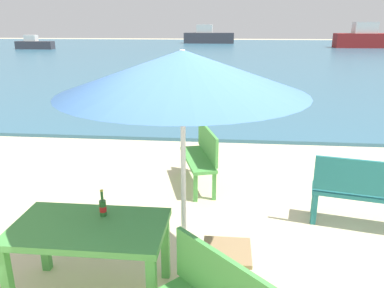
{
  "coord_description": "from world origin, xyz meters",
  "views": [
    {
      "loc": [
        -0.08,
        -2.87,
        2.51
      ],
      "look_at": [
        -0.65,
        3.0,
        0.6
      ],
      "focal_mm": 35.2,
      "sensor_mm": 36.0,
      "label": 1
    }
  ],
  "objects_px": {
    "bench_green_right": "(202,153)",
    "swimmer_person": "(188,89)",
    "bench_teal_center": "(363,189)",
    "boat_tanker": "(369,39)",
    "picnic_table_green": "(90,236)",
    "patio_umbrella": "(183,72)",
    "side_table_wood": "(226,267)",
    "boat_barge": "(34,44)",
    "beer_bottle_amber": "(103,207)",
    "boat_fishing_trawler": "(208,37)"
  },
  "relations": [
    {
      "from": "picnic_table_green",
      "to": "bench_teal_center",
      "type": "distance_m",
      "value": 3.31
    },
    {
      "from": "picnic_table_green",
      "to": "patio_umbrella",
      "type": "distance_m",
      "value": 1.71
    },
    {
      "from": "boat_fishing_trawler",
      "to": "side_table_wood",
      "type": "bearing_deg",
      "value": -86.56
    },
    {
      "from": "boat_barge",
      "to": "boat_tanker",
      "type": "bearing_deg",
      "value": 9.03
    },
    {
      "from": "bench_green_right",
      "to": "boat_barge",
      "type": "relative_size",
      "value": 0.35
    },
    {
      "from": "bench_green_right",
      "to": "boat_fishing_trawler",
      "type": "relative_size",
      "value": 0.21
    },
    {
      "from": "picnic_table_green",
      "to": "bench_teal_center",
      "type": "relative_size",
      "value": 1.12
    },
    {
      "from": "picnic_table_green",
      "to": "patio_umbrella",
      "type": "height_order",
      "value": "patio_umbrella"
    },
    {
      "from": "bench_green_right",
      "to": "bench_teal_center",
      "type": "bearing_deg",
      "value": -28.43
    },
    {
      "from": "picnic_table_green",
      "to": "side_table_wood",
      "type": "height_order",
      "value": "picnic_table_green"
    },
    {
      "from": "beer_bottle_amber",
      "to": "bench_green_right",
      "type": "xyz_separation_m",
      "value": [
        0.76,
        2.49,
        -0.31
      ]
    },
    {
      "from": "bench_teal_center",
      "to": "boat_tanker",
      "type": "xyz_separation_m",
      "value": [
        12.13,
        36.1,
        0.43
      ]
    },
    {
      "from": "beer_bottle_amber",
      "to": "swimmer_person",
      "type": "bearing_deg",
      "value": 91.76
    },
    {
      "from": "picnic_table_green",
      "to": "bench_green_right",
      "type": "height_order",
      "value": "bench_green_right"
    },
    {
      "from": "picnic_table_green",
      "to": "side_table_wood",
      "type": "xyz_separation_m",
      "value": [
        1.26,
        0.06,
        -0.3
      ]
    },
    {
      "from": "bench_teal_center",
      "to": "swimmer_person",
      "type": "xyz_separation_m",
      "value": [
        -3.17,
        8.98,
        -0.3
      ]
    },
    {
      "from": "picnic_table_green",
      "to": "beer_bottle_amber",
      "type": "relative_size",
      "value": 5.28
    },
    {
      "from": "beer_bottle_amber",
      "to": "boat_fishing_trawler",
      "type": "distance_m",
      "value": 44.45
    },
    {
      "from": "picnic_table_green",
      "to": "boat_barge",
      "type": "height_order",
      "value": "boat_barge"
    },
    {
      "from": "patio_umbrella",
      "to": "boat_tanker",
      "type": "height_order",
      "value": "boat_tanker"
    },
    {
      "from": "beer_bottle_amber",
      "to": "boat_fishing_trawler",
      "type": "relative_size",
      "value": 0.04
    },
    {
      "from": "beer_bottle_amber",
      "to": "bench_teal_center",
      "type": "relative_size",
      "value": 0.21
    },
    {
      "from": "picnic_table_green",
      "to": "boat_fishing_trawler",
      "type": "xyz_separation_m",
      "value": [
        -1.42,
        44.61,
        0.22
      ]
    },
    {
      "from": "beer_bottle_amber",
      "to": "patio_umbrella",
      "type": "xyz_separation_m",
      "value": [
        0.77,
        0.02,
        1.26
      ]
    },
    {
      "from": "picnic_table_green",
      "to": "bench_green_right",
      "type": "bearing_deg",
      "value": 72.6
    },
    {
      "from": "boat_fishing_trawler",
      "to": "beer_bottle_amber",
      "type": "bearing_deg",
      "value": -88.07
    },
    {
      "from": "bench_teal_center",
      "to": "boat_fishing_trawler",
      "type": "height_order",
      "value": "boat_fishing_trawler"
    },
    {
      "from": "bench_teal_center",
      "to": "bench_green_right",
      "type": "relative_size",
      "value": 1.0
    },
    {
      "from": "boat_fishing_trawler",
      "to": "boat_barge",
      "type": "bearing_deg",
      "value": -142.73
    },
    {
      "from": "bench_green_right",
      "to": "swimmer_person",
      "type": "xyz_separation_m",
      "value": [
        -1.08,
        7.85,
        -0.3
      ]
    },
    {
      "from": "bench_teal_center",
      "to": "bench_green_right",
      "type": "distance_m",
      "value": 2.38
    },
    {
      "from": "swimmer_person",
      "to": "boat_fishing_trawler",
      "type": "bearing_deg",
      "value": 91.98
    },
    {
      "from": "bench_green_right",
      "to": "boat_barge",
      "type": "height_order",
      "value": "boat_barge"
    },
    {
      "from": "swimmer_person",
      "to": "boat_barge",
      "type": "bearing_deg",
      "value": 127.92
    },
    {
      "from": "beer_bottle_amber",
      "to": "swimmer_person",
      "type": "xyz_separation_m",
      "value": [
        -0.32,
        10.34,
        -0.61
      ]
    },
    {
      "from": "bench_teal_center",
      "to": "boat_barge",
      "type": "relative_size",
      "value": 0.35
    },
    {
      "from": "bench_teal_center",
      "to": "boat_fishing_trawler",
      "type": "bearing_deg",
      "value": 95.77
    },
    {
      "from": "side_table_wood",
      "to": "bench_teal_center",
      "type": "distance_m",
      "value": 2.24
    },
    {
      "from": "picnic_table_green",
      "to": "side_table_wood",
      "type": "distance_m",
      "value": 1.29
    },
    {
      "from": "bench_teal_center",
      "to": "picnic_table_green",
      "type": "bearing_deg",
      "value": -152.28
    },
    {
      "from": "boat_barge",
      "to": "bench_teal_center",
      "type": "bearing_deg",
      "value": -56.77
    },
    {
      "from": "boat_tanker",
      "to": "boat_barge",
      "type": "distance_m",
      "value": 32.82
    },
    {
      "from": "bench_green_right",
      "to": "boat_fishing_trawler",
      "type": "distance_m",
      "value": 42.0
    },
    {
      "from": "swimmer_person",
      "to": "patio_umbrella",
      "type": "bearing_deg",
      "value": -84.0
    },
    {
      "from": "bench_teal_center",
      "to": "side_table_wood",
      "type": "bearing_deg",
      "value": -138.56
    },
    {
      "from": "beer_bottle_amber",
      "to": "side_table_wood",
      "type": "xyz_separation_m",
      "value": [
        1.18,
        -0.12,
        -0.5
      ]
    },
    {
      "from": "side_table_wood",
      "to": "swimmer_person",
      "type": "bearing_deg",
      "value": 98.14
    },
    {
      "from": "patio_umbrella",
      "to": "bench_teal_center",
      "type": "relative_size",
      "value": 1.84
    },
    {
      "from": "picnic_table_green",
      "to": "boat_fishing_trawler",
      "type": "height_order",
      "value": "boat_fishing_trawler"
    },
    {
      "from": "side_table_wood",
      "to": "bench_teal_center",
      "type": "bearing_deg",
      "value": 41.44
    }
  ]
}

